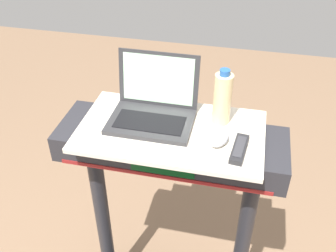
{
  "coord_description": "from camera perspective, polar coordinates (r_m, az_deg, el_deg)",
  "views": [
    {
      "loc": [
        0.25,
        -0.47,
        2.06
      ],
      "look_at": [
        0.0,
        0.65,
        1.21
      ],
      "focal_mm": 41.77,
      "sensor_mm": 36.0,
      "label": 1
    }
  ],
  "objects": [
    {
      "name": "water_bottle",
      "position": [
        1.49,
        7.94,
        4.02
      ],
      "size": [
        0.07,
        0.07,
        0.23
      ],
      "color": "beige",
      "rests_on": "desk_board"
    },
    {
      "name": "tv_remote",
      "position": [
        1.41,
        10.37,
        -3.3
      ],
      "size": [
        0.06,
        0.16,
        0.02
      ],
      "color": "#232326",
      "rests_on": "desk_board"
    },
    {
      "name": "computer_mouse",
      "position": [
        1.43,
        7.52,
        -1.89
      ],
      "size": [
        0.09,
        0.11,
        0.03
      ],
      "primitive_type": "ellipsoid",
      "rotation": [
        0.0,
        0.0,
        -0.35
      ],
      "color": "#B2B2B7",
      "rests_on": "desk_board"
    },
    {
      "name": "desk_board",
      "position": [
        1.5,
        0.42,
        -0.74
      ],
      "size": [
        0.71,
        0.41,
        0.02
      ],
      "primitive_type": "cube",
      "color": "beige",
      "rests_on": "treadmill_base"
    },
    {
      "name": "laptop",
      "position": [
        1.53,
        -2.15,
        2.72
      ],
      "size": [
        0.32,
        0.26,
        0.24
      ],
      "rotation": [
        0.0,
        0.0,
        -0.06
      ],
      "color": "#2D2D30",
      "rests_on": "desk_board"
    }
  ]
}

